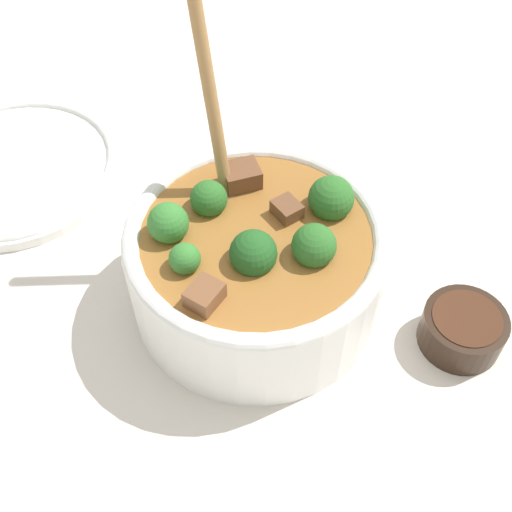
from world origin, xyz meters
name	(u,v)px	position (x,y,z in m)	size (l,w,h in m)	color
ground_plane	(256,297)	(0.00, 0.00, 0.00)	(4.00, 4.00, 0.00)	silver
stew_bowl	(256,260)	(0.00, 0.00, 0.06)	(0.23, 0.25, 0.31)	white
condiment_bowl	(463,328)	(0.15, -0.13, 0.02)	(0.08, 0.08, 0.04)	black
empty_plate	(14,167)	(-0.17, 0.28, 0.01)	(0.25, 0.25, 0.02)	white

